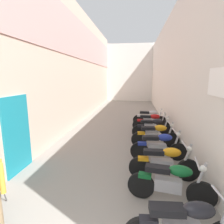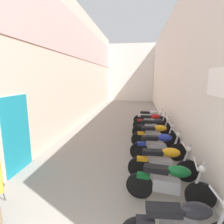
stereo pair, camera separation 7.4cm
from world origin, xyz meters
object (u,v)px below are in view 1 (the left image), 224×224
at_px(motorcycle_second, 171,182).
at_px(motorcycle_seventh, 151,122).
at_px(motorcycle_third, 164,162).
at_px(motorcycle_fifth, 156,135).
at_px(motorcycle_sixth, 153,127).
at_px(motorcycle_eighth, 150,117).
at_px(motorcycle_fourth, 159,146).

height_order(motorcycle_second, motorcycle_seventh, same).
height_order(motorcycle_second, motorcycle_third, same).
relative_size(motorcycle_fifth, motorcycle_sixth, 1.00).
xyz_separation_m(motorcycle_sixth, motorcycle_eighth, (-0.00, 2.09, 0.00)).
xyz_separation_m(motorcycle_fourth, motorcycle_fifth, (0.00, 1.12, 0.00)).
xyz_separation_m(motorcycle_third, motorcycle_fourth, (-0.00, 1.17, 0.00)).
relative_size(motorcycle_third, motorcycle_fifth, 1.00).
xyz_separation_m(motorcycle_second, motorcycle_third, (0.00, 0.94, 0.00)).
distance_m(motorcycle_second, motorcycle_fifth, 3.23).
distance_m(motorcycle_fourth, motorcycle_fifth, 1.12).
relative_size(motorcycle_second, motorcycle_fifth, 0.99).
bearing_deg(motorcycle_fifth, motorcycle_third, -90.00).
xyz_separation_m(motorcycle_second, motorcycle_sixth, (0.00, 4.29, 0.00)).
xyz_separation_m(motorcycle_second, motorcycle_seventh, (0.00, 5.33, 0.00)).
bearing_deg(motorcycle_second, motorcycle_seventh, 90.00).
xyz_separation_m(motorcycle_second, motorcycle_eighth, (0.00, 6.37, 0.00)).
relative_size(motorcycle_second, motorcycle_fourth, 0.99).
height_order(motorcycle_sixth, motorcycle_eighth, same).
bearing_deg(motorcycle_second, motorcycle_eighth, 90.00).
bearing_deg(motorcycle_eighth, motorcycle_second, -90.00).
relative_size(motorcycle_third, motorcycle_fourth, 1.00).
xyz_separation_m(motorcycle_sixth, motorcycle_seventh, (-0.00, 1.04, 0.00)).
relative_size(motorcycle_second, motorcycle_sixth, 0.99).
distance_m(motorcycle_second, motorcycle_third, 0.94).
bearing_deg(motorcycle_fourth, motorcycle_fifth, 90.00).
xyz_separation_m(motorcycle_third, motorcycle_sixth, (-0.00, 3.35, 0.00)).
distance_m(motorcycle_third, motorcycle_sixth, 3.35).
height_order(motorcycle_fifth, motorcycle_eighth, same).
distance_m(motorcycle_fourth, motorcycle_eighth, 4.27).
relative_size(motorcycle_sixth, motorcycle_eighth, 1.00).
relative_size(motorcycle_fifth, motorcycle_eighth, 1.00).
bearing_deg(motorcycle_sixth, motorcycle_fourth, -90.00).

